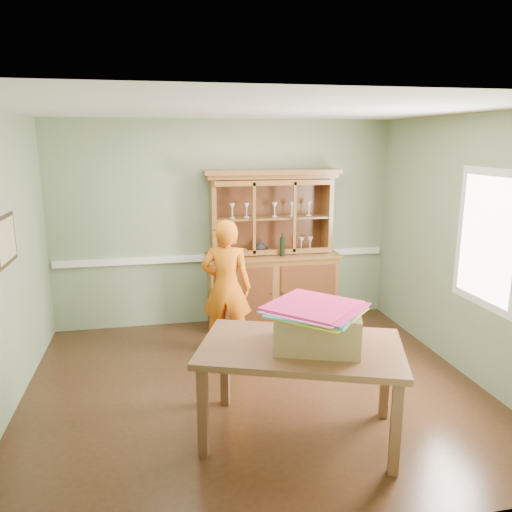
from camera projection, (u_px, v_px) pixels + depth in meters
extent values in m
plane|color=#422815|center=(255.00, 388.00, 5.02)|extent=(4.50, 4.50, 0.00)
plane|color=white|center=(254.00, 109.00, 4.40)|extent=(4.50, 4.50, 0.00)
plane|color=gray|center=(225.00, 224.00, 6.62)|extent=(4.50, 0.00, 4.50)
plane|color=gray|center=(468.00, 248.00, 5.14)|extent=(0.00, 4.00, 4.00)
plane|color=gray|center=(324.00, 338.00, 2.80)|extent=(4.50, 0.00, 4.50)
cube|color=white|center=(226.00, 257.00, 6.70)|extent=(4.41, 0.05, 0.08)
cube|color=#322214|center=(7.00, 240.00, 4.52)|extent=(0.03, 0.60, 0.46)
cube|color=beige|center=(8.00, 240.00, 4.52)|extent=(0.01, 0.52, 0.38)
cube|color=white|center=(486.00, 239.00, 4.82)|extent=(0.03, 0.96, 1.36)
cube|color=white|center=(486.00, 239.00, 4.82)|extent=(0.01, 0.80, 1.20)
cube|color=brown|center=(272.00, 290.00, 6.69)|extent=(1.68, 0.51, 0.94)
cube|color=brown|center=(272.00, 255.00, 6.57)|extent=(1.74, 0.57, 0.04)
cube|color=#602F16|center=(268.00, 214.00, 6.69)|extent=(1.59, 0.04, 0.98)
cube|color=brown|center=(213.00, 218.00, 6.39)|extent=(0.06, 0.36, 0.98)
cube|color=brown|center=(327.00, 214.00, 6.68)|extent=(0.06, 0.36, 0.98)
cube|color=brown|center=(271.00, 176.00, 6.42)|extent=(1.68, 0.41, 0.06)
cube|color=brown|center=(272.00, 172.00, 6.39)|extent=(1.76, 0.45, 0.06)
cube|color=brown|center=(271.00, 218.00, 6.54)|extent=(1.48, 0.31, 0.02)
imported|color=#B2B2B7|center=(261.00, 246.00, 6.60)|extent=(0.17, 0.17, 0.18)
imported|color=yellow|center=(240.00, 252.00, 6.56)|extent=(0.20, 0.20, 0.05)
cylinder|color=black|center=(282.00, 245.00, 6.40)|extent=(0.07, 0.07, 0.30)
cube|color=brown|center=(301.00, 348.00, 4.04)|extent=(1.86, 1.47, 0.05)
cube|color=brown|center=(203.00, 412.00, 3.86)|extent=(0.10, 0.10, 0.76)
cube|color=brown|center=(225.00, 367.00, 4.63)|extent=(0.10, 0.10, 0.76)
cube|color=brown|center=(396.00, 428.00, 3.64)|extent=(0.10, 0.10, 0.76)
cube|color=brown|center=(385.00, 378.00, 4.41)|extent=(0.10, 0.10, 0.76)
cube|color=olive|center=(318.00, 328.00, 3.98)|extent=(0.79, 0.71, 0.31)
cube|color=yellow|center=(316.00, 312.00, 3.90)|extent=(0.88, 0.88, 0.01)
cube|color=#34B26A|center=(316.00, 310.00, 3.90)|extent=(0.88, 0.88, 0.01)
cube|color=#2EB7DA|center=(316.00, 309.00, 3.90)|extent=(0.88, 0.88, 0.01)
cube|color=pink|center=(316.00, 308.00, 3.89)|extent=(0.88, 0.88, 0.01)
cube|color=#C71E73|center=(316.00, 307.00, 3.89)|extent=(0.88, 0.88, 0.01)
cube|color=#E72364|center=(316.00, 306.00, 3.89)|extent=(0.88, 0.88, 0.01)
imported|color=orange|center=(226.00, 287.00, 5.70)|extent=(0.66, 0.52, 1.58)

